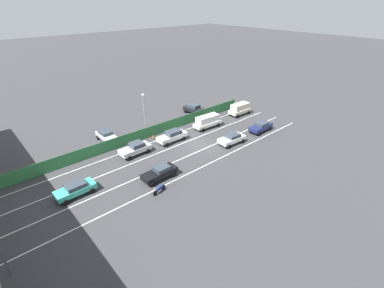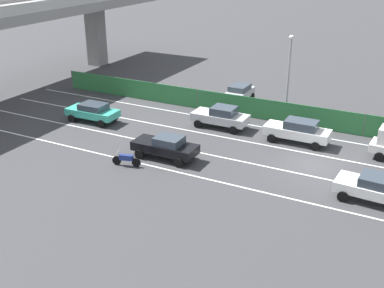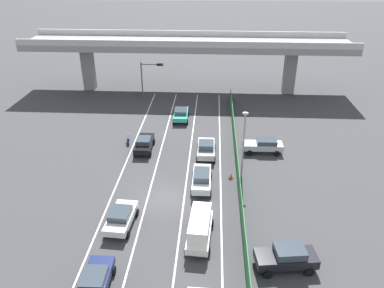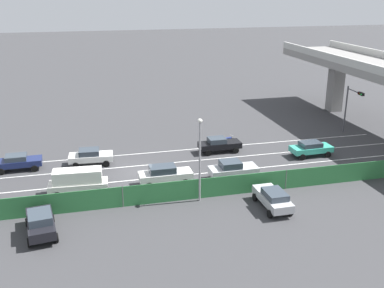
% 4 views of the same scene
% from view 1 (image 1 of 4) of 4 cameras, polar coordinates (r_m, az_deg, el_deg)
% --- Properties ---
extents(ground_plane, '(300.00, 300.00, 0.00)m').
position_cam_1_polar(ground_plane, '(41.54, 0.96, -0.12)').
color(ground_plane, '#38383A').
extents(lane_line_left_edge, '(0.14, 45.98, 0.01)m').
position_cam_1_polar(lane_line_left_edge, '(35.44, 0.44, -5.48)').
color(lane_line_left_edge, silver).
rests_on(lane_line_left_edge, ground).
extents(lane_line_mid_left, '(0.14, 45.98, 0.01)m').
position_cam_1_polar(lane_line_mid_left, '(37.62, -2.97, -3.37)').
color(lane_line_mid_left, silver).
rests_on(lane_line_mid_left, ground).
extents(lane_line_mid_right, '(0.14, 45.98, 0.01)m').
position_cam_1_polar(lane_line_mid_right, '(39.97, -5.98, -1.48)').
color(lane_line_mid_right, silver).
rests_on(lane_line_mid_right, ground).
extents(lane_line_right_edge, '(0.14, 45.98, 0.01)m').
position_cam_1_polar(lane_line_right_edge, '(42.45, -8.64, 0.19)').
color(lane_line_right_edge, silver).
rests_on(lane_line_right_edge, ground).
extents(green_fence, '(0.10, 42.08, 1.74)m').
position_cam_1_polar(green_fence, '(43.36, -9.95, 1.98)').
color(green_fence, '#2D753D').
rests_on(green_fence, ground).
extents(car_sedan_black, '(2.00, 4.46, 1.59)m').
position_cam_1_polar(car_sedan_black, '(33.82, -6.57, -5.71)').
color(car_sedan_black, black).
rests_on(car_sedan_black, ground).
extents(car_hatchback_white, '(1.93, 4.69, 1.73)m').
position_cam_1_polar(car_hatchback_white, '(42.15, -4.02, 1.69)').
color(car_hatchback_white, silver).
rests_on(car_hatchback_white, ground).
extents(car_sedan_white, '(2.29, 4.34, 1.57)m').
position_cam_1_polar(car_sedan_white, '(41.86, 8.12, 1.16)').
color(car_sedan_white, white).
rests_on(car_sedan_white, ground).
extents(car_van_cream, '(2.15, 4.40, 2.14)m').
position_cam_1_polar(car_van_cream, '(52.67, 9.72, 7.14)').
color(car_van_cream, beige).
rests_on(car_van_cream, ground).
extents(car_van_white, '(2.18, 4.99, 2.14)m').
position_cam_1_polar(car_van_white, '(46.55, 3.18, 4.70)').
color(car_van_white, silver).
rests_on(car_van_white, ground).
extents(car_taxi_teal, '(2.11, 4.31, 1.53)m').
position_cam_1_polar(car_taxi_teal, '(33.47, -22.67, -8.41)').
color(car_taxi_teal, teal).
rests_on(car_taxi_teal, ground).
extents(car_sedan_navy, '(2.05, 4.41, 1.53)m').
position_cam_1_polar(car_sedan_navy, '(46.71, 13.83, 3.50)').
color(car_sedan_navy, navy).
rests_on(car_sedan_navy, ground).
extents(car_sedan_silver, '(2.09, 4.41, 1.71)m').
position_cam_1_polar(car_sedan_silver, '(39.38, -11.43, -0.87)').
color(car_sedan_silver, '#B7BABC').
rests_on(car_sedan_silver, ground).
extents(motorcycle, '(0.70, 1.92, 0.93)m').
position_cam_1_polar(motorcycle, '(31.79, -6.72, -9.10)').
color(motorcycle, black).
rests_on(motorcycle, ground).
extents(parked_sedan_dark, '(4.52, 2.45, 1.75)m').
position_cam_1_polar(parked_sedan_dark, '(52.56, 0.45, 7.20)').
color(parked_sedan_dark, black).
rests_on(parked_sedan_dark, ground).
extents(parked_wagon_silver, '(4.40, 1.95, 1.60)m').
position_cam_1_polar(parked_wagon_silver, '(44.11, -16.98, 1.64)').
color(parked_wagon_silver, '#B2B5B7').
rests_on(parked_wagon_silver, ground).
extents(street_lamp, '(0.60, 0.36, 6.96)m').
position_cam_1_polar(street_lamp, '(42.75, -9.69, 6.55)').
color(street_lamp, gray).
rests_on(street_lamp, ground).
extents(traffic_cone, '(0.47, 0.47, 0.65)m').
position_cam_1_polar(traffic_cone, '(43.73, -7.94, 1.54)').
color(traffic_cone, orange).
rests_on(traffic_cone, ground).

